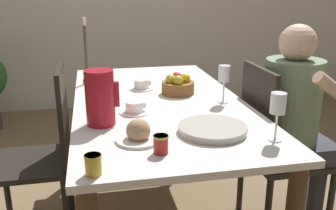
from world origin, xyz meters
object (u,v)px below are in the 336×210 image
chair_opposite (44,151)px  fruit_bowl (178,86)px  bread_plate (138,133)px  jam_jar_red (161,143)px  chair_person_side (274,147)px  wine_glass_juice (278,106)px  serving_tray (213,129)px  teacup_across (142,85)px  jam_jar_amber (93,164)px  wine_glass_water (224,75)px  person_seated (296,114)px  teacup_near_person (135,108)px  candlestick_tall (86,57)px  red_pitcher (100,98)px

chair_opposite → fruit_bowl: (0.76, 0.04, 0.32)m
bread_plate → fruit_bowl: 0.70m
jam_jar_red → chair_person_side: bearing=34.6°
wine_glass_juice → bread_plate: wine_glass_juice is taller
wine_glass_juice → serving_tray: size_ratio=0.67×
serving_tray → bread_plate: bearing=-175.3°
teacup_across → serving_tray: teacup_across is taller
chair_opposite → jam_jar_red: bearing=-144.7°
jam_jar_amber → wine_glass_water: bearing=44.1°
wine_glass_water → teacup_across: bearing=137.3°
person_seated → jam_jar_amber: (-1.08, -0.60, 0.11)m
person_seated → teacup_near_person: bearing=-89.8°
serving_tray → teacup_across: bearing=104.9°
wine_glass_juice → teacup_near_person: (-0.51, 0.45, -0.12)m
chair_person_side → jam_jar_amber: bearing=-57.5°
jam_jar_red → candlestick_tall: candlestick_tall is taller
wine_glass_water → fruit_bowl: 0.31m
chair_person_side → wine_glass_juice: wine_glass_juice is taller
red_pitcher → teacup_near_person: (0.16, 0.13, -0.10)m
person_seated → red_pitcher: 1.06m
chair_person_side → wine_glass_water: (-0.30, 0.04, 0.42)m
red_pitcher → jam_jar_red: (0.20, -0.35, -0.09)m
person_seated → teacup_across: 0.89m
serving_tray → teacup_near_person: bearing=132.4°
red_pitcher → bread_plate: size_ratio=1.34×
chair_person_side → jam_jar_red: chair_person_side is taller
chair_opposite → serving_tray: size_ratio=3.28×
chair_opposite → person_seated: bearing=-100.3°
person_seated → wine_glass_water: (-0.39, 0.07, 0.22)m
wine_glass_water → serving_tray: 0.45m
serving_tray → jam_jar_amber: size_ratio=4.14×
chair_opposite → teacup_near_person: chair_opposite is taller
chair_person_side → teacup_near_person: chair_person_side is taller
wine_glass_water → bread_plate: (-0.50, -0.42, -0.11)m
person_seated → jam_jar_amber: person_seated is taller
jam_jar_amber → candlestick_tall: (-0.01, 1.23, 0.13)m
teacup_near_person → jam_jar_red: 0.48m
wine_glass_juice → jam_jar_amber: size_ratio=2.79×
chair_person_side → candlestick_tall: size_ratio=2.34×
wine_glass_juice → red_pitcher: bearing=154.2°
fruit_bowl → jam_jar_amber: bearing=-119.1°
jam_jar_red → candlestick_tall: (-0.26, 1.12, 0.13)m
wine_glass_water → fruit_bowl: wine_glass_water is taller
wine_glass_water → candlestick_tall: 0.90m
person_seated → teacup_across: bearing=-118.4°
red_pitcher → teacup_across: size_ratio=1.66×
wine_glass_water → jam_jar_amber: 0.96m
serving_tray → jam_jar_amber: bearing=-151.1°
wine_glass_water → serving_tray: wine_glass_water is taller
teacup_across → bread_plate: size_ratio=0.81×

